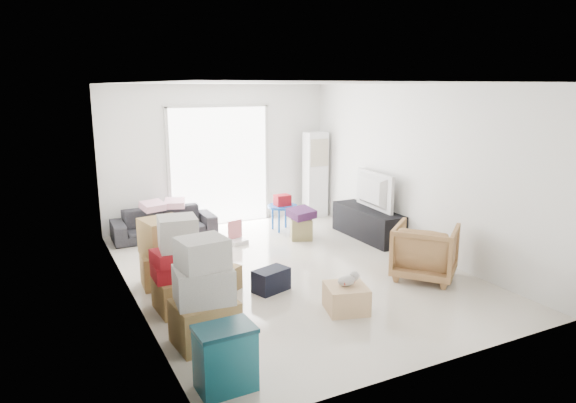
% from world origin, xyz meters
% --- Properties ---
extents(room_shell, '(4.98, 6.48, 3.18)m').
position_xyz_m(room_shell, '(0.00, 0.00, 1.35)').
color(room_shell, beige).
rests_on(room_shell, ground).
extents(sliding_door, '(2.10, 0.04, 2.33)m').
position_xyz_m(sliding_door, '(0.00, 2.98, 1.24)').
color(sliding_door, white).
rests_on(sliding_door, room_shell).
extents(ac_tower, '(0.45, 0.30, 1.75)m').
position_xyz_m(ac_tower, '(1.95, 2.65, 0.88)').
color(ac_tower, white).
rests_on(ac_tower, room_shell).
extents(tv_console, '(0.48, 1.60, 0.53)m').
position_xyz_m(tv_console, '(2.00, 0.84, 0.27)').
color(tv_console, black).
rests_on(tv_console, room_shell).
extents(television, '(0.74, 1.18, 0.15)m').
position_xyz_m(television, '(2.00, 0.84, 0.61)').
color(television, black).
rests_on(television, tv_console).
extents(sofa, '(1.80, 0.56, 0.70)m').
position_xyz_m(sofa, '(-1.24, 2.50, 0.35)').
color(sofa, '#29292F').
rests_on(sofa, room_shell).
extents(pillow_left, '(0.44, 0.39, 0.12)m').
position_xyz_m(pillow_left, '(-1.43, 2.47, 0.76)').
color(pillow_left, '#F1AFC4').
rests_on(pillow_left, sofa).
extents(pillow_right, '(0.41, 0.36, 0.12)m').
position_xyz_m(pillow_right, '(-1.03, 2.51, 0.76)').
color(pillow_right, '#F1AFC4').
rests_on(pillow_right, sofa).
extents(armchair, '(1.12, 1.13, 0.85)m').
position_xyz_m(armchair, '(1.57, -1.13, 0.43)').
color(armchair, '#B27A4F').
rests_on(armchair, room_shell).
extents(storage_bins, '(0.53, 0.38, 0.60)m').
position_xyz_m(storage_bins, '(-1.90, -2.46, 0.30)').
color(storage_bins, '#145663').
rests_on(storage_bins, room_shell).
extents(box_stack_a, '(0.67, 0.58, 1.16)m').
position_xyz_m(box_stack_a, '(-1.80, -1.56, 0.52)').
color(box_stack_a, olive).
rests_on(box_stack_a, room_shell).
extents(box_stack_b, '(0.65, 0.60, 1.16)m').
position_xyz_m(box_stack_b, '(-1.80, -0.61, 0.50)').
color(box_stack_b, olive).
rests_on(box_stack_b, room_shell).
extents(box_stack_c, '(0.65, 0.62, 0.93)m').
position_xyz_m(box_stack_c, '(-1.77, 0.28, 0.45)').
color(box_stack_c, olive).
rests_on(box_stack_c, room_shell).
extents(loose_box, '(0.53, 0.53, 0.32)m').
position_xyz_m(loose_box, '(-1.14, -0.26, 0.16)').
color(loose_box, olive).
rests_on(loose_box, room_shell).
extents(duffel_bag, '(0.54, 0.41, 0.30)m').
position_xyz_m(duffel_bag, '(-0.58, -0.59, 0.15)').
color(duffel_bag, black).
rests_on(duffel_bag, room_shell).
extents(ottoman, '(0.48, 0.48, 0.37)m').
position_xyz_m(ottoman, '(0.91, 1.32, 0.18)').
color(ottoman, '#968857').
rests_on(ottoman, room_shell).
extents(blanket, '(0.44, 0.44, 0.14)m').
position_xyz_m(blanket, '(0.91, 1.32, 0.44)').
color(blanket, '#491E4D').
rests_on(blanket, ottoman).
extents(kids_table, '(0.56, 0.56, 0.68)m').
position_xyz_m(kids_table, '(0.86, 1.99, 0.49)').
color(kids_table, '#134EAF').
rests_on(kids_table, room_shell).
extents(toy_walker, '(0.35, 0.32, 0.39)m').
position_xyz_m(toy_walker, '(-0.21, 1.60, 0.11)').
color(toy_walker, silver).
rests_on(toy_walker, room_shell).
extents(wood_crate, '(0.60, 0.60, 0.32)m').
position_xyz_m(wood_crate, '(-0.03, -1.56, 0.16)').
color(wood_crate, tan).
rests_on(wood_crate, room_shell).
extents(plush_bunny, '(0.31, 0.17, 0.15)m').
position_xyz_m(plush_bunny, '(0.00, -1.55, 0.39)').
color(plush_bunny, '#B2ADA8').
rests_on(plush_bunny, wood_crate).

